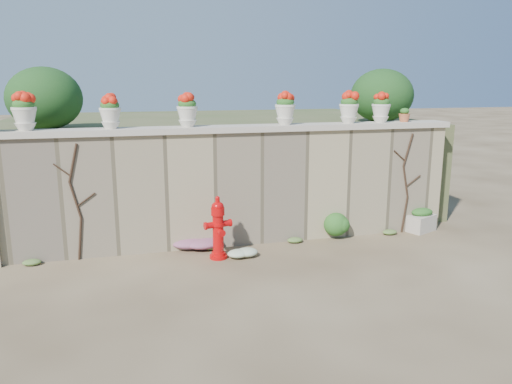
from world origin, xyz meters
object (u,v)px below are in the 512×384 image
object	(u,v)px
urn_pot_0	(24,112)
terracotta_pot	(404,116)
fire_hydrant	(218,228)
planter_box	(421,220)

from	to	relation	value
urn_pot_0	terracotta_pot	distance (m)	6.58
fire_hydrant	planter_box	distance (m)	4.12
fire_hydrant	terracotta_pot	xyz separation A→B (m)	(3.71, 0.73, 1.69)
terracotta_pot	urn_pot_0	bearing A→B (deg)	180.00
fire_hydrant	planter_box	xyz separation A→B (m)	(4.08, 0.48, -0.31)
terracotta_pot	planter_box	bearing A→B (deg)	-34.20
fire_hydrant	terracotta_pot	size ratio (longest dim) A/B	4.17
urn_pot_0	terracotta_pot	size ratio (longest dim) A/B	2.34
urn_pot_0	fire_hydrant	bearing A→B (deg)	-14.25
planter_box	fire_hydrant	bearing A→B (deg)	162.83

